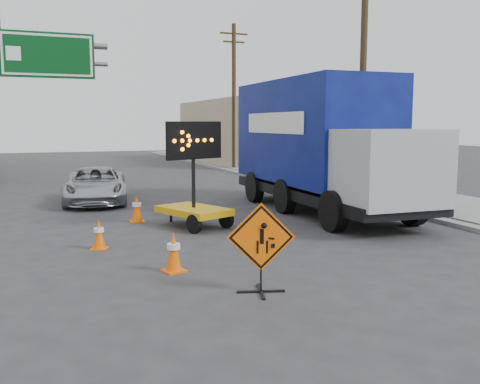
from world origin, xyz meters
TOP-DOWN VIEW (x-y plane):
  - ground at (0.00, 0.00)m, footprint 100.00×100.00m
  - curb_right at (7.20, 15.00)m, footprint 0.40×60.00m
  - sidewalk_right at (9.50, 15.00)m, footprint 4.00×60.00m
  - building_right_far at (13.00, 30.00)m, footprint 10.00×14.00m
  - highway_gantry at (-4.43, 17.96)m, footprint 6.18×0.38m
  - utility_pole_near at (8.00, 10.00)m, footprint 1.80×0.26m
  - utility_pole_far at (8.00, 24.00)m, footprint 1.80×0.26m
  - construction_sign at (-0.39, 0.47)m, footprint 1.14×0.82m
  - arrow_board at (0.21, 6.56)m, footprint 1.93×2.39m
  - pickup_truck at (-1.83, 12.38)m, footprint 2.78×4.94m
  - box_truck at (4.89, 7.65)m, footprint 3.10×9.15m
  - cone_a at (-1.46, 2.30)m, footprint 0.50×0.50m
  - cone_b at (-2.60, 4.78)m, footprint 0.48×0.48m
  - cone_c at (-1.14, 7.93)m, footprint 0.42×0.42m

SIDE VIEW (x-z plane):
  - ground at x=0.00m, z-range 0.00..0.00m
  - curb_right at x=7.20m, z-range 0.00..0.12m
  - sidewalk_right at x=9.50m, z-range 0.00..0.15m
  - cone_b at x=-2.60m, z-range 0.00..0.71m
  - cone_a at x=-1.46m, z-range 0.00..0.80m
  - cone_c at x=-1.14m, z-range 0.00..0.81m
  - pickup_truck at x=-1.83m, z-range 0.00..1.30m
  - arrow_board at x=0.21m, z-range -0.82..2.14m
  - construction_sign at x=-0.39m, z-range 0.05..1.61m
  - box_truck at x=4.89m, z-range -0.20..4.11m
  - building_right_far at x=13.00m, z-range 0.00..4.60m
  - utility_pole_near at x=8.00m, z-range 0.18..9.18m
  - utility_pole_far at x=8.00m, z-range 0.18..9.18m
  - highway_gantry at x=-4.43m, z-range 1.62..8.52m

